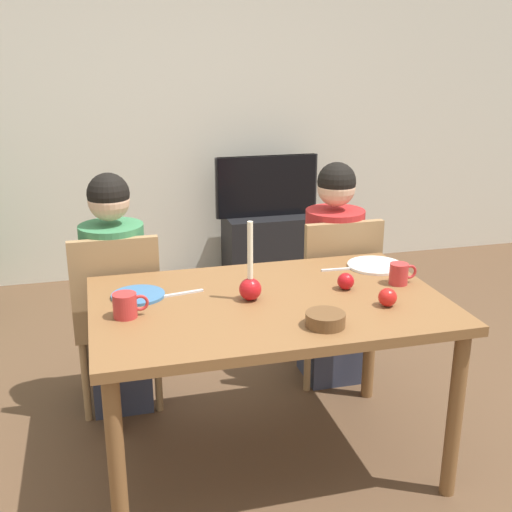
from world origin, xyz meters
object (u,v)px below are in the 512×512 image
Objects in this scene: dining_table at (269,319)px; plate_right at (375,265)px; mug_right at (399,274)px; tv at (267,186)px; chair_right at (335,290)px; bowl_walnuts at (325,319)px; plate_left at (138,295)px; apple_near_candle at (388,297)px; person_right_child at (333,277)px; apple_by_left_plate at (346,281)px; chair_left at (117,311)px; mug_left at (126,305)px; tv_stand at (266,245)px; person_left_child at (116,297)px; candle_centerpiece at (250,284)px.

plate_right is at bearing 24.29° from dining_table.
tv is at bearing 88.76° from mug_right.
bowl_walnuts is (-0.40, -0.90, 0.26)m from chair_right.
apple_near_candle is at bearing -20.32° from plate_left.
plate_left is at bearing -155.25° from person_right_child.
apple_near_candle is 1.04× the size of apple_by_left_plate.
apple_near_candle is at bearing -38.00° from chair_left.
person_right_child is 4.58× the size of plate_right.
mug_left is at bearing -176.93° from dining_table.
person_right_child is at bearing 83.00° from apple_near_candle.
tv_stand is at bearing 82.63° from apple_by_left_plate.
mug_right is at bearing 0.36° from apple_by_left_plate.
person_right_child is (0.53, 0.64, -0.10)m from dining_table.
person_right_child is 16.68× the size of apple_by_left_plate.
chair_left is 1.18m from bowl_walnuts.
person_left_child reaches higher than plate_left.
plate_right is at bearing 90.29° from mug_right.
dining_table is 0.34m from bowl_walnuts.
chair_left is 12.81× the size of apple_by_left_plate.
plate_right is at bearing -17.95° from person_left_child.
tv_stand is 5.21× the size of mug_right.
person_right_child is at bearing 90.00° from chair_right.
mug_right is (0.66, 0.01, -0.02)m from candle_centerpiece.
tv is at bearing 53.87° from person_left_child.
plate_right is (1.16, -0.34, 0.24)m from chair_left.
chair_left is 0.84m from candle_centerpiece.
chair_right is 1.72m from tv_stand.
chair_left is (-0.58, 0.61, -0.15)m from dining_table.
apple_near_candle reaches higher than plate_left.
chair_right reaches higher than apple_near_candle.
chair_left is 3.52× the size of plate_right.
candle_centerpiece is 0.46m from plate_left.
apple_near_candle is at bearing -39.13° from person_left_child.
tv_stand is at bearing 61.99° from plate_left.
apple_near_candle is at bearing -109.36° from plate_right.
apple_by_left_plate is (-0.29, -2.27, 0.55)m from tv_stand.
bowl_walnuts is (0.13, -0.29, 0.11)m from dining_table.
candle_centerpiece is 1.50× the size of plate_left.
plate_left is 1.10m from mug_right.
plate_left is 1.75× the size of mug_right.
candle_centerpiece is at bearing 122.69° from bowl_walnuts.
bowl_walnuts is at bearing -123.11° from apple_by_left_plate.
plate_left is at bearing 159.68° from apple_near_candle.
tv_stand is 2.34m from mug_right.
plate_right is at bearing -81.70° from person_right_child.
chair_left is at bearing 153.69° from mug_right.
chair_right is 1.71m from tv.
plate_right is 2.08× the size of mug_right.
bowl_walnuts is at bearing -101.02° from tv.
person_right_child is at bearing 0.00° from person_left_child.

